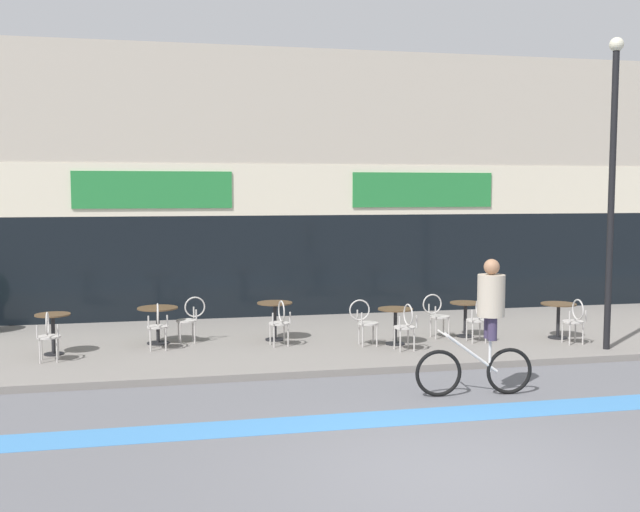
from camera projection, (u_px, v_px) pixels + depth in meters
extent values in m
plane|color=#5B5B60|center=(453.00, 476.00, 8.16)|extent=(120.00, 120.00, 0.00)
cube|color=slate|center=(317.00, 340.00, 15.22)|extent=(40.00, 5.50, 0.12)
cube|color=#B2A899|center=(280.00, 186.00, 19.57)|extent=(40.00, 4.00, 6.42)
cube|color=black|center=(293.00, 266.00, 17.81)|extent=(38.80, 0.10, 2.40)
cube|color=beige|center=(293.00, 190.00, 17.68)|extent=(39.20, 0.14, 1.20)
cube|color=#237A38|center=(153.00, 190.00, 16.94)|extent=(3.56, 0.08, 0.84)
cube|color=#237A38|center=(423.00, 190.00, 18.28)|extent=(3.56, 0.08, 0.84)
cube|color=#3D7AB7|center=(394.00, 418.00, 10.22)|extent=(36.00, 0.70, 0.01)
cylinder|color=black|center=(54.00, 354.00, 13.63)|extent=(0.35, 0.35, 0.02)
cylinder|color=black|center=(53.00, 335.00, 13.60)|extent=(0.07, 0.07, 0.72)
cylinder|color=#4C3823|center=(53.00, 315.00, 13.57)|extent=(0.63, 0.63, 0.02)
cylinder|color=black|center=(158.00, 343.00, 14.61)|extent=(0.43, 0.43, 0.02)
cylinder|color=black|center=(158.00, 326.00, 14.58)|extent=(0.07, 0.07, 0.69)
cylinder|color=#4C3823|center=(158.00, 308.00, 14.55)|extent=(0.78, 0.78, 0.02)
cylinder|color=black|center=(275.00, 339.00, 14.96)|extent=(0.39, 0.39, 0.02)
cylinder|color=black|center=(275.00, 322.00, 14.93)|extent=(0.07, 0.07, 0.74)
cylinder|color=#4C3823|center=(275.00, 303.00, 14.90)|extent=(0.70, 0.70, 0.02)
cylinder|color=black|center=(395.00, 344.00, 14.55)|extent=(0.38, 0.38, 0.02)
cylinder|color=black|center=(395.00, 327.00, 14.52)|extent=(0.07, 0.07, 0.68)
cylinder|color=#4C3823|center=(395.00, 309.00, 14.49)|extent=(0.68, 0.68, 0.02)
cylinder|color=black|center=(465.00, 336.00, 15.31)|extent=(0.35, 0.35, 0.02)
cylinder|color=black|center=(465.00, 320.00, 15.28)|extent=(0.07, 0.07, 0.68)
cylinder|color=#4C3823|center=(466.00, 303.00, 15.25)|extent=(0.63, 0.63, 0.02)
cylinder|color=black|center=(558.00, 338.00, 15.15)|extent=(0.39, 0.39, 0.02)
cylinder|color=black|center=(558.00, 321.00, 15.12)|extent=(0.07, 0.07, 0.69)
cylinder|color=#4C3823|center=(559.00, 304.00, 15.09)|extent=(0.70, 0.70, 0.02)
cylinder|color=#B7B2AD|center=(49.00, 337.00, 13.06)|extent=(0.42, 0.42, 0.03)
cylinder|color=#B7B2AD|center=(41.00, 348.00, 13.18)|extent=(0.03, 0.03, 0.42)
cylinder|color=#B7B2AD|center=(58.00, 347.00, 13.25)|extent=(0.03, 0.03, 0.42)
cylinder|color=#B7B2AD|center=(40.00, 352.00, 12.91)|extent=(0.03, 0.03, 0.42)
cylinder|color=#B7B2AD|center=(57.00, 351.00, 12.98)|extent=(0.03, 0.03, 0.42)
torus|color=#B7B2AD|center=(47.00, 324.00, 12.87)|extent=(0.05, 0.41, 0.41)
cylinder|color=#B7B2AD|center=(37.00, 332.00, 12.84)|extent=(0.03, 0.03, 0.23)
cylinder|color=#B7B2AD|center=(58.00, 331.00, 12.93)|extent=(0.03, 0.03, 0.23)
cylinder|color=#B7B2AD|center=(158.00, 327.00, 14.04)|extent=(0.41, 0.41, 0.03)
cylinder|color=#B7B2AD|center=(150.00, 337.00, 14.16)|extent=(0.03, 0.03, 0.42)
cylinder|color=#B7B2AD|center=(165.00, 337.00, 14.23)|extent=(0.03, 0.03, 0.42)
cylinder|color=#B7B2AD|center=(151.00, 340.00, 13.89)|extent=(0.03, 0.03, 0.42)
cylinder|color=#B7B2AD|center=(166.00, 339.00, 13.96)|extent=(0.03, 0.03, 0.42)
torus|color=#B7B2AD|center=(158.00, 314.00, 13.85)|extent=(0.04, 0.41, 0.41)
cylinder|color=#B7B2AD|center=(148.00, 322.00, 13.82)|extent=(0.03, 0.03, 0.23)
cylinder|color=#B7B2AD|center=(167.00, 321.00, 13.90)|extent=(0.03, 0.03, 0.23)
cylinder|color=#B7B2AD|center=(186.00, 321.00, 14.69)|extent=(0.44, 0.44, 0.03)
cylinder|color=#B7B2AD|center=(180.00, 334.00, 14.53)|extent=(0.03, 0.03, 0.42)
cylinder|color=#B7B2AD|center=(179.00, 331.00, 14.80)|extent=(0.03, 0.03, 0.42)
cylinder|color=#B7B2AD|center=(195.00, 333.00, 14.62)|extent=(0.03, 0.03, 0.42)
cylinder|color=#B7B2AD|center=(193.00, 330.00, 14.88)|extent=(0.03, 0.03, 0.42)
torus|color=#B7B2AD|center=(195.00, 307.00, 14.72)|extent=(0.41, 0.07, 0.41)
cylinder|color=#B7B2AD|center=(196.00, 315.00, 14.57)|extent=(0.03, 0.03, 0.23)
cylinder|color=#B7B2AD|center=(194.00, 312.00, 14.89)|extent=(0.03, 0.03, 0.23)
cylinder|color=#B7B2AD|center=(279.00, 323.00, 14.39)|extent=(0.44, 0.44, 0.03)
cylinder|color=#B7B2AD|center=(270.00, 334.00, 14.50)|extent=(0.03, 0.03, 0.42)
cylinder|color=#B7B2AD|center=(284.00, 333.00, 14.58)|extent=(0.03, 0.03, 0.42)
cylinder|color=#B7B2AD|center=(274.00, 337.00, 14.23)|extent=(0.03, 0.03, 0.42)
cylinder|color=#B7B2AD|center=(288.00, 336.00, 14.32)|extent=(0.03, 0.03, 0.42)
torus|color=#B7B2AD|center=(281.00, 311.00, 14.20)|extent=(0.08, 0.41, 0.41)
cylinder|color=#B7B2AD|center=(273.00, 319.00, 14.16)|extent=(0.03, 0.03, 0.23)
cylinder|color=#B7B2AD|center=(290.00, 318.00, 14.27)|extent=(0.03, 0.03, 0.23)
cylinder|color=#B7B2AD|center=(404.00, 327.00, 13.97)|extent=(0.43, 0.43, 0.03)
cylinder|color=#B7B2AD|center=(394.00, 338.00, 14.09)|extent=(0.03, 0.03, 0.42)
cylinder|color=#B7B2AD|center=(408.00, 337.00, 14.17)|extent=(0.03, 0.03, 0.42)
cylinder|color=#B7B2AD|center=(400.00, 341.00, 13.82)|extent=(0.03, 0.03, 0.42)
cylinder|color=#B7B2AD|center=(414.00, 340.00, 13.90)|extent=(0.03, 0.03, 0.42)
torus|color=#B7B2AD|center=(408.00, 315.00, 13.79)|extent=(0.06, 0.41, 0.41)
cylinder|color=#B7B2AD|center=(400.00, 323.00, 13.75)|extent=(0.03, 0.03, 0.23)
cylinder|color=#B7B2AD|center=(417.00, 322.00, 13.85)|extent=(0.03, 0.03, 0.23)
cylinder|color=#B7B2AD|center=(368.00, 323.00, 14.40)|extent=(0.41, 0.41, 0.03)
cylinder|color=#B7B2AD|center=(373.00, 333.00, 14.58)|extent=(0.03, 0.03, 0.42)
cylinder|color=#B7B2AD|center=(377.00, 336.00, 14.30)|extent=(0.03, 0.03, 0.42)
cylinder|color=#B7B2AD|center=(359.00, 334.00, 14.53)|extent=(0.03, 0.03, 0.42)
cylinder|color=#B7B2AD|center=(363.00, 336.00, 14.25)|extent=(0.03, 0.03, 0.42)
torus|color=#B7B2AD|center=(360.00, 310.00, 14.34)|extent=(0.41, 0.03, 0.41)
cylinder|color=#B7B2AD|center=(357.00, 316.00, 14.52)|extent=(0.03, 0.03, 0.23)
cylinder|color=#B7B2AD|center=(362.00, 318.00, 14.18)|extent=(0.03, 0.03, 0.23)
cylinder|color=#B7B2AD|center=(476.00, 320.00, 14.73)|extent=(0.40, 0.40, 0.03)
cylinder|color=#B7B2AD|center=(467.00, 330.00, 14.86)|extent=(0.03, 0.03, 0.42)
cylinder|color=#B7B2AD|center=(480.00, 330.00, 14.92)|extent=(0.03, 0.03, 0.42)
cylinder|color=#B7B2AD|center=(473.00, 333.00, 14.59)|extent=(0.03, 0.03, 0.42)
cylinder|color=#B7B2AD|center=(486.00, 332.00, 14.65)|extent=(0.03, 0.03, 0.42)
torus|color=#B7B2AD|center=(480.00, 308.00, 14.55)|extent=(0.03, 0.41, 0.41)
cylinder|color=#B7B2AD|center=(472.00, 315.00, 14.52)|extent=(0.03, 0.03, 0.23)
cylinder|color=#B7B2AD|center=(488.00, 315.00, 14.60)|extent=(0.03, 0.03, 0.23)
cylinder|color=#B7B2AD|center=(440.00, 317.00, 15.16)|extent=(0.41, 0.41, 0.03)
cylinder|color=#B7B2AD|center=(443.00, 326.00, 15.34)|extent=(0.03, 0.03, 0.42)
cylinder|color=#B7B2AD|center=(449.00, 328.00, 15.07)|extent=(0.03, 0.03, 0.42)
cylinder|color=#B7B2AD|center=(431.00, 327.00, 15.28)|extent=(0.03, 0.03, 0.42)
cylinder|color=#B7B2AD|center=(436.00, 329.00, 15.01)|extent=(0.03, 0.03, 0.42)
torus|color=#B7B2AD|center=(432.00, 304.00, 15.09)|extent=(0.41, 0.04, 0.41)
cylinder|color=#B7B2AD|center=(429.00, 309.00, 15.27)|extent=(0.03, 0.03, 0.23)
cylinder|color=#B7B2AD|center=(435.00, 312.00, 14.94)|extent=(0.03, 0.03, 0.23)
cylinder|color=#B7B2AD|center=(573.00, 322.00, 14.58)|extent=(0.41, 0.41, 0.03)
cylinder|color=#B7B2AD|center=(562.00, 332.00, 14.71)|extent=(0.03, 0.03, 0.42)
cylinder|color=#B7B2AD|center=(575.00, 331.00, 14.76)|extent=(0.03, 0.03, 0.42)
cylinder|color=#B7B2AD|center=(570.00, 335.00, 14.43)|extent=(0.03, 0.03, 0.42)
cylinder|color=#B7B2AD|center=(583.00, 334.00, 14.49)|extent=(0.03, 0.03, 0.42)
torus|color=#B7B2AD|center=(578.00, 310.00, 14.39)|extent=(0.03, 0.41, 0.41)
cylinder|color=#B7B2AD|center=(570.00, 317.00, 14.37)|extent=(0.03, 0.03, 0.23)
cylinder|color=#B7B2AD|center=(586.00, 316.00, 14.43)|extent=(0.03, 0.03, 0.23)
cylinder|color=black|center=(611.00, 201.00, 13.88)|extent=(0.12, 0.12, 5.56)
sphere|color=beige|center=(617.00, 44.00, 13.63)|extent=(0.26, 0.26, 0.26)
torus|color=black|center=(438.00, 373.00, 11.26)|extent=(0.72, 0.12, 0.72)
torus|color=black|center=(509.00, 371.00, 11.40)|extent=(0.72, 0.12, 0.72)
cylinder|color=silver|center=(471.00, 352.00, 11.30)|extent=(0.86, 0.12, 0.64)
cylinder|color=silver|center=(490.00, 355.00, 11.34)|extent=(0.04, 0.04, 0.50)
cylinder|color=silver|center=(443.00, 333.00, 11.22)|extent=(0.07, 0.48, 0.03)
cylinder|color=#382D47|center=(492.00, 329.00, 11.23)|extent=(0.15, 0.15, 0.35)
cylinder|color=#382D47|center=(489.00, 327.00, 11.38)|extent=(0.15, 0.15, 0.35)
cylinder|color=#B2A38E|center=(491.00, 296.00, 11.26)|extent=(0.45, 0.45, 0.63)
sphere|color=#9E7051|center=(492.00, 267.00, 11.22)|extent=(0.24, 0.24, 0.24)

